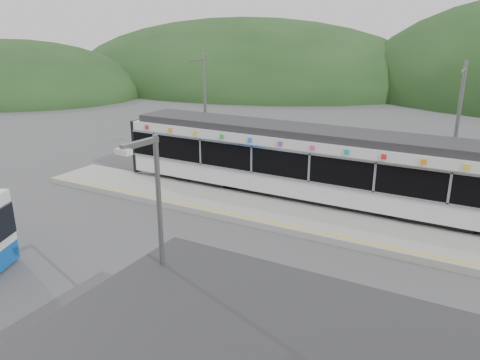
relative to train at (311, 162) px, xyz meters
The scene contains 8 objects.
ground 6.40m from the train, 98.03° to the right, with size 120.00×120.00×0.00m, color #4C4C4F.
hills 5.77m from the train, ahead, with size 146.00×149.00×26.00m.
platform 3.41m from the train, 107.41° to the right, with size 26.00×3.20×0.30m, color #9E9E99.
yellow_line 4.45m from the train, 101.95° to the right, with size 26.00×0.10×0.01m, color yellow.
train is the anchor object (origin of this frame).
catenary_mast_west 8.41m from the train, 161.91° to the left, with size 0.18×1.80×7.00m.
catenary_mast_east 6.85m from the train, 22.61° to the left, with size 0.18×1.80×7.00m.
lamp_post 13.53m from the train, 84.85° to the right, with size 0.37×1.09×6.15m.
Camera 1 is at (8.52, -15.13, 8.38)m, focal length 35.00 mm.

